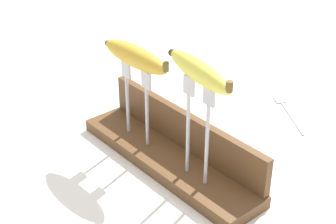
{
  "coord_description": "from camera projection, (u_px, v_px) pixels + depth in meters",
  "views": [
    {
      "loc": [
        0.66,
        -0.56,
        0.62
      ],
      "look_at": [
        0.0,
        0.0,
        0.13
      ],
      "focal_mm": 55.03,
      "sensor_mm": 36.0,
      "label": 1
    }
  ],
  "objects": [
    {
      "name": "wooden_board",
      "position": [
        168.0,
        160.0,
        1.06
      ],
      "size": [
        0.45,
        0.11,
        0.03
      ],
      "primitive_type": "cube",
      "color": "brown",
      "rests_on": "ground"
    },
    {
      "name": "banana_raised_right",
      "position": [
        199.0,
        71.0,
        0.88
      ],
      "size": [
        0.19,
        0.07,
        0.04
      ],
      "color": "#DBD147",
      "rests_on": "fork_stand_right"
    },
    {
      "name": "ground_plane",
      "position": [
        168.0,
        165.0,
        1.06
      ],
      "size": [
        3.0,
        3.0,
        0.0
      ],
      "primitive_type": "plane",
      "color": "white"
    },
    {
      "name": "fork_stand_right",
      "position": [
        198.0,
        122.0,
        0.93
      ],
      "size": [
        0.08,
        0.01,
        0.2
      ],
      "color": "#B2B2B7",
      "rests_on": "wooden_board"
    },
    {
      "name": "banana_raised_left",
      "position": [
        135.0,
        56.0,
        1.01
      ],
      "size": [
        0.19,
        0.05,
        0.04
      ],
      "color": "gold",
      "rests_on": "fork_stand_left"
    },
    {
      "name": "board_backstop",
      "position": [
        185.0,
        130.0,
        1.06
      ],
      "size": [
        0.44,
        0.02,
        0.08
      ],
      "primitive_type": "cube",
      "color": "brown",
      "rests_on": "wooden_board"
    },
    {
      "name": "fork_stand_left",
      "position": [
        137.0,
        96.0,
        1.06
      ],
      "size": [
        0.09,
        0.01,
        0.17
      ],
      "color": "#B2B2B7",
      "rests_on": "wooden_board"
    },
    {
      "name": "fork_fallen_near",
      "position": [
        286.0,
        109.0,
        1.26
      ],
      "size": [
        0.17,
        0.12,
        0.01
      ],
      "color": "#B2B2B7",
      "rests_on": "ground"
    }
  ]
}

